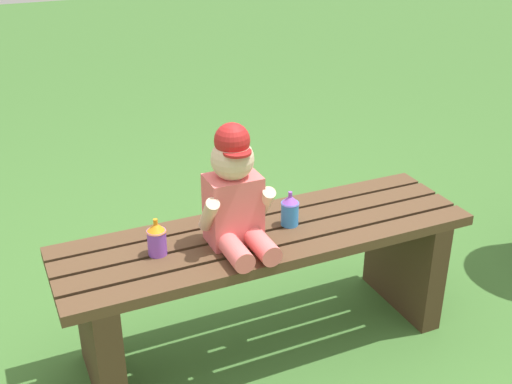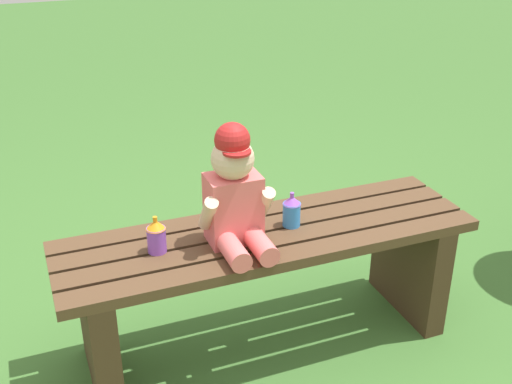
% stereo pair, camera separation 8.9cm
% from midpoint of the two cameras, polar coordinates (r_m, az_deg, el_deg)
% --- Properties ---
extents(ground_plane, '(16.00, 16.00, 0.00)m').
position_cam_midpoint_polar(ground_plane, '(2.41, -0.21, -13.17)').
color(ground_plane, '#3D6B2D').
extents(park_bench, '(1.42, 0.40, 0.47)m').
position_cam_midpoint_polar(park_bench, '(2.23, -0.22, -7.03)').
color(park_bench, '#513823').
rests_on(park_bench, ground_plane).
extents(child_figure, '(0.23, 0.27, 0.40)m').
position_cam_midpoint_polar(child_figure, '(2.00, -3.14, -0.18)').
color(child_figure, '#E56666').
rests_on(child_figure, park_bench).
extents(sippy_cup_left, '(0.06, 0.06, 0.12)m').
position_cam_midpoint_polar(sippy_cup_left, '(2.03, -10.09, -4.06)').
color(sippy_cup_left, '#8C4CCC').
rests_on(sippy_cup_left, park_bench).
extents(sippy_cup_right, '(0.06, 0.06, 0.12)m').
position_cam_midpoint_polar(sippy_cup_right, '(2.16, 1.86, -1.58)').
color(sippy_cup_right, '#338CE5').
rests_on(sippy_cup_right, park_bench).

